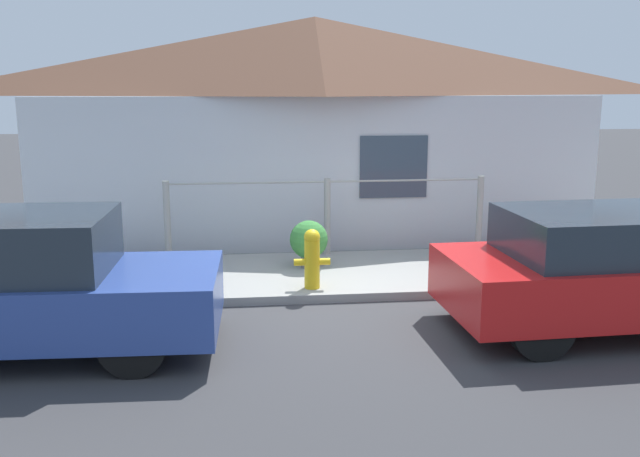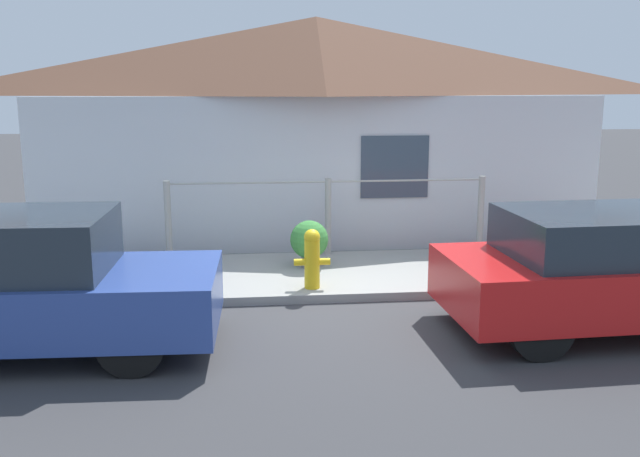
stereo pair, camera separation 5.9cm
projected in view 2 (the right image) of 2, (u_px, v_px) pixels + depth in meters
The scene contains 8 objects.
ground_plane at pixel (348, 303), 8.94m from camera, with size 60.00×60.00×0.00m, color #38383A.
sidewalk at pixel (336, 274), 10.03m from camera, with size 24.00×2.26×0.11m.
house at pixel (317, 67), 11.98m from camera, with size 9.62×2.23×3.78m.
fence at pixel (328, 213), 10.84m from camera, with size 4.90×0.10×1.17m.
car_left at pixel (10, 285), 7.18m from camera, with size 4.12×1.74×1.44m.
car_right at pixel (607, 270), 7.86m from camera, with size 3.69×1.82×1.35m.
fire_hydrant at pixel (312, 257), 9.11m from camera, with size 0.47×0.21×0.77m.
potted_plant_near_hydrant at pixel (309, 241), 10.12m from camera, with size 0.54×0.54×0.68m.
Camera 2 is at (-1.27, -8.47, 2.75)m, focal length 40.00 mm.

